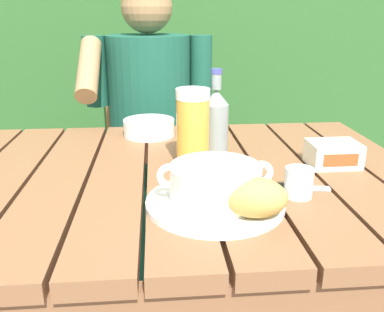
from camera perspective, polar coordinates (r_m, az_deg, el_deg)
The scene contains 13 objects.
dining_table at distance 1.05m, azimuth -2.47°, elevation -7.27°, with size 1.19×0.85×0.75m.
hedge_backdrop at distance 2.63m, azimuth -4.05°, elevation 18.87°, with size 3.27×0.85×2.99m.
chair_near_diner at distance 1.91m, azimuth -5.43°, elevation -0.30°, with size 0.42×0.48×1.01m.
person_eating at distance 1.65m, azimuth -5.80°, elevation 5.43°, with size 0.48×0.47×1.24m.
serving_plate at distance 0.83m, azimuth 3.14°, elevation -6.33°, with size 0.27×0.27×0.01m.
soup_bowl at distance 0.82m, azimuth 3.19°, elevation -3.57°, with size 0.23×0.18×0.08m.
bread_roll at distance 0.76m, azimuth 8.48°, elevation -5.55°, with size 0.14×0.11×0.07m.
beer_glass at distance 1.02m, azimuth 0.11°, elevation 3.89°, with size 0.08×0.08×0.19m.
beer_bottle at distance 1.06m, azimuth 3.24°, elevation 4.47°, with size 0.06×0.06×0.23m.
water_glass_small at distance 0.89m, azimuth 14.29°, elevation -3.50°, with size 0.06×0.06×0.06m.
butter_tub at distance 1.09m, azimuth 18.62°, elevation 0.27°, with size 0.12×0.09×0.06m.
table_knife at distance 0.93m, azimuth 12.24°, elevation -4.17°, with size 0.17×0.04×0.01m.
diner_bowl at distance 1.30m, azimuth -5.86°, elevation 3.88°, with size 0.16×0.16×0.05m.
Camera 1 is at (-0.04, -0.94, 1.11)m, focal length 39.27 mm.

